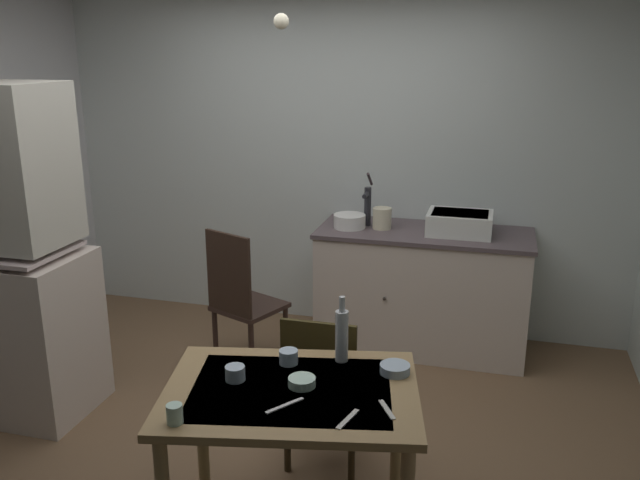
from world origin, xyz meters
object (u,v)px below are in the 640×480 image
sink_basin (460,223)px  chair_by_counter (242,299)px  dining_table (291,412)px  teacup_mint (289,357)px  mixing_bowl_counter (350,221)px  serving_bowl_wide (395,369)px  glass_bottle (342,334)px  chair_far_side (324,385)px  hand_pump (368,203)px

sink_basin → chair_by_counter: bearing=-152.8°
dining_table → teacup_mint: (-0.08, 0.22, 0.14)m
mixing_bowl_counter → chair_by_counter: size_ratio=0.23×
mixing_bowl_counter → serving_bowl_wide: (0.64, -1.89, -0.14)m
dining_table → glass_bottle: 0.41m
dining_table → serving_bowl_wide: 0.49m
chair_by_counter → glass_bottle: bearing=-50.8°
serving_bowl_wide → teacup_mint: 0.48m
mixing_bowl_counter → glass_bottle: bearing=-78.2°
dining_table → sink_basin: bearing=76.4°
chair_far_side → glass_bottle: size_ratio=2.81×
dining_table → chair_far_side: bearing=91.8°
glass_bottle → sink_basin: bearing=78.4°
hand_pump → chair_far_side: bearing=-86.0°
mixing_bowl_counter → teacup_mint: 1.93m
hand_pump → chair_far_side: (0.11, -1.63, -0.59)m
hand_pump → glass_bottle: 1.95m
serving_bowl_wide → chair_by_counter: bearing=134.5°
sink_basin → serving_bowl_wide: 1.95m
chair_far_side → sink_basin: bearing=70.9°
chair_by_counter → glass_bottle: 1.58m
hand_pump → mixing_bowl_counter: 0.19m
mixing_bowl_counter → chair_far_side: 1.62m
chair_far_side → chair_by_counter: (-0.81, 0.88, 0.05)m
chair_far_side → glass_bottle: 0.55m
sink_basin → mixing_bowl_counter: (-0.77, -0.05, -0.03)m
dining_table → chair_by_counter: 1.71m
sink_basin → hand_pump: hand_pump is taller
chair_by_counter → glass_bottle: (0.97, -1.18, 0.38)m
chair_far_side → serving_bowl_wide: chair_far_side is taller
sink_basin → hand_pump: bearing=176.1°
dining_table → teacup_mint: teacup_mint is taller
sink_basin → teacup_mint: sink_basin is taller
chair_far_side → teacup_mint: size_ratio=10.26×
sink_basin → mixing_bowl_counter: bearing=-176.3°
dining_table → serving_bowl_wide: bearing=32.6°
hand_pump → dining_table: 2.27m
dining_table → chair_by_counter: chair_by_counter is taller
chair_far_side → serving_bowl_wide: 0.64m
mixing_bowl_counter → glass_bottle: size_ratio=0.74×
sink_basin → chair_far_side: 1.75m
hand_pump → chair_by_counter: hand_pump is taller
teacup_mint → sink_basin: bearing=72.8°
chair_far_side → teacup_mint: 0.52m
dining_table → chair_far_side: (-0.02, 0.61, -0.20)m
chair_far_side → chair_by_counter: bearing=132.4°
dining_table → serving_bowl_wide: size_ratio=9.03×
hand_pump → chair_by_counter: size_ratio=0.39×
sink_basin → dining_table: bearing=-103.6°
hand_pump → chair_by_counter: bearing=-133.0°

